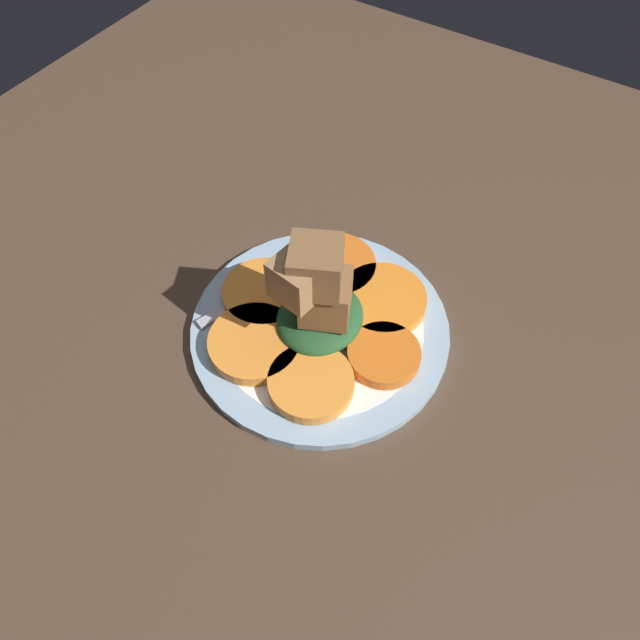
% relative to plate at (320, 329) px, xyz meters
% --- Properties ---
extents(table_slab, '(1.20, 1.20, 0.02)m').
position_rel_plate_xyz_m(table_slab, '(0.00, 0.00, -0.02)').
color(table_slab, '#4C3828').
rests_on(table_slab, ground).
extents(plate, '(0.26, 0.26, 0.01)m').
position_rel_plate_xyz_m(plate, '(0.00, 0.00, 0.00)').
color(plate, '#99B7D1').
rests_on(plate, table_slab).
extents(carrot_slice_0, '(0.07, 0.07, 0.01)m').
position_rel_plate_xyz_m(carrot_slice_0, '(-0.00, 0.07, 0.01)').
color(carrot_slice_0, orange).
rests_on(carrot_slice_0, plate).
extents(carrot_slice_1, '(0.09, 0.09, 0.01)m').
position_rel_plate_xyz_m(carrot_slice_1, '(-0.06, 0.04, 0.01)').
color(carrot_slice_1, orange).
rests_on(carrot_slice_1, plate).
extents(carrot_slice_2, '(0.09, 0.09, 0.01)m').
position_rel_plate_xyz_m(carrot_slice_2, '(-0.07, -0.03, 0.01)').
color(carrot_slice_2, orange).
rests_on(carrot_slice_2, plate).
extents(carrot_slice_3, '(0.09, 0.09, 0.01)m').
position_rel_plate_xyz_m(carrot_slice_3, '(0.00, -0.07, 0.01)').
color(carrot_slice_3, orange).
rests_on(carrot_slice_3, plate).
extents(carrot_slice_4, '(0.09, 0.09, 0.01)m').
position_rel_plate_xyz_m(carrot_slice_4, '(0.06, -0.04, 0.01)').
color(carrot_slice_4, orange).
rests_on(carrot_slice_4, plate).
extents(carrot_slice_5, '(0.08, 0.08, 0.01)m').
position_rel_plate_xyz_m(carrot_slice_5, '(0.06, 0.03, 0.01)').
color(carrot_slice_5, orange).
rests_on(carrot_slice_5, plate).
extents(center_pile, '(0.09, 0.08, 0.12)m').
position_rel_plate_xyz_m(center_pile, '(0.00, 0.00, 0.06)').
color(center_pile, '#235128').
rests_on(center_pile, plate).
extents(fork, '(0.18, 0.08, 0.00)m').
position_rel_plate_xyz_m(fork, '(-0.02, -0.07, 0.01)').
color(fork, '#B2B2B7').
rests_on(fork, plate).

